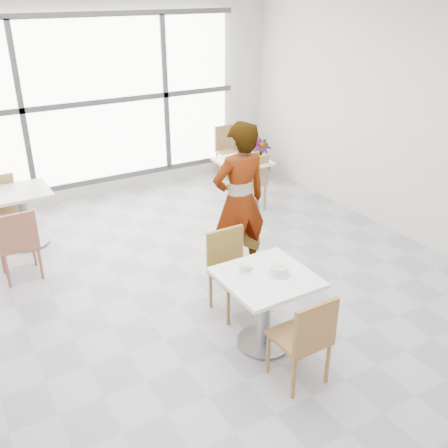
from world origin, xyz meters
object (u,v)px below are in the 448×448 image
oatmeal_bowl (279,270)px  person (239,201)px  bg_chair_left_far (2,205)px  bg_chair_right_far (228,147)px  bg_table_left (23,210)px  bg_chair_right_near (252,179)px  bg_chair_left_near (18,241)px  coffee_cup (245,268)px  plant_right (260,159)px  chair_far (230,265)px  chair_near (306,336)px  bg_table_right (242,177)px  main_table (266,297)px

oatmeal_bowl → person: (0.38, 1.28, 0.12)m
bg_chair_left_far → bg_chair_right_far: bearing=10.3°
bg_table_left → bg_chair_right_near: bg_chair_right_near is taller
bg_chair_left_near → bg_chair_right_near: bearing=-174.4°
oatmeal_bowl → coffee_cup: oatmeal_bowl is taller
bg_chair_left_far → plant_right: (4.22, 0.24, -0.15)m
chair_far → coffee_cup: (-0.16, -0.52, 0.28)m
chair_near → bg_table_right: 3.83m
bg_chair_right_far → bg_chair_right_near: bearing=-108.9°
coffee_cup → bg_chair_right_far: bearing=60.8°
bg_chair_left_far → bg_table_left: bearing=-52.5°
bg_table_left → bg_chair_left_far: bg_chair_left_far is taller
coffee_cup → bg_chair_right_near: bg_chair_right_near is taller
bg_chair_left_near → person: bearing=153.2°
plant_right → coffee_cup: bearing=-126.0°
main_table → coffee_cup: size_ratio=5.03×
person → bg_table_left: (-2.00, 2.02, -0.42)m
oatmeal_bowl → coffee_cup: 0.31m
chair_near → bg_chair_right_far: (2.17, 4.86, 0.00)m
coffee_cup → person: (0.62, 1.08, 0.13)m
person → main_table: bearing=69.9°
bg_table_left → bg_chair_left_far: 0.35m
main_table → plant_right: size_ratio=1.13×
coffee_cup → bg_table_right: 3.21m
person → bg_chair_left_far: (-2.21, 2.30, -0.41)m
main_table → person: 1.40m
plant_right → bg_chair_left_near: bearing=-161.5°
oatmeal_bowl → bg_chair_left_near: (-1.85, 2.40, -0.29)m
main_table → bg_table_right: bearing=61.4°
chair_far → person: person is taller
oatmeal_bowl → bg_chair_left_near: bg_chair_left_near is taller
coffee_cup → bg_chair_left_near: bg_chair_left_near is taller
bg_chair_right_near → plant_right: (0.89, 1.09, -0.15)m
plant_right → bg_chair_right_near: bearing=-129.2°
chair_far → bg_chair_left_far: bearing=121.5°
bg_chair_right_near → bg_chair_right_far: same height
person → bg_chair_right_far: person is taller
bg_table_left → bg_chair_right_far: size_ratio=0.86×
bg_table_right → bg_chair_left_far: (-3.29, 0.67, 0.01)m
main_table → bg_chair_right_far: bearing=63.2°
chair_near → bg_chair_right_far: same height
bg_chair_right_far → plant_right: bg_chair_right_far is taller
person → bg_chair_left_near: 2.53m
chair_far → oatmeal_bowl: chair_far is taller
main_table → oatmeal_bowl: (0.11, -0.03, 0.27)m
chair_far → bg_table_right: size_ratio=1.16×
bg_chair_left_far → coffee_cup: bearing=-64.8°
main_table → chair_near: size_ratio=0.92×
person → coffee_cup: bearing=61.4°
coffee_cup → bg_chair_left_near: (-1.61, 2.20, -0.28)m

